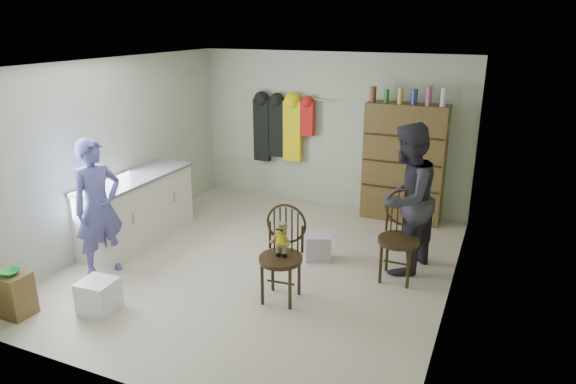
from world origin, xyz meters
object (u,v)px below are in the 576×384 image
at_px(dresser, 404,162).
at_px(counter, 137,209).
at_px(chair_far, 400,232).
at_px(chair_front, 282,248).

bearing_deg(dresser, counter, -144.32).
bearing_deg(chair_far, chair_front, -137.64).
bearing_deg(counter, dresser, 35.68).
distance_m(counter, chair_front, 2.58).
bearing_deg(dresser, chair_front, -103.48).
height_order(chair_front, dresser, dresser).
relative_size(chair_front, chair_far, 0.98).
bearing_deg(counter, chair_front, -14.26).
distance_m(counter, dresser, 3.96).
distance_m(chair_front, chair_far, 1.47).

